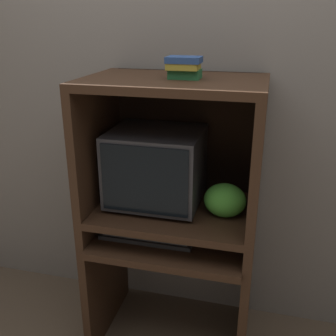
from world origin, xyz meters
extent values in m
cube|color=gray|center=(0.00, 0.61, 1.30)|extent=(6.00, 0.06, 2.60)
cube|color=#382316|center=(-0.38, 0.27, 0.33)|extent=(0.04, 0.55, 0.65)
cube|color=#382316|center=(0.38, 0.27, 0.33)|extent=(0.04, 0.55, 0.65)
cube|color=#382316|center=(0.00, 0.18, 0.63)|extent=(0.72, 0.40, 0.04)
cube|color=#382316|center=(-0.38, 0.27, 0.72)|extent=(0.04, 0.55, 0.14)
cube|color=#382316|center=(0.38, 0.27, 0.72)|extent=(0.04, 0.55, 0.14)
cube|color=#382316|center=(0.00, 0.27, 0.77)|extent=(0.72, 0.55, 0.04)
cube|color=#382316|center=(-0.38, 0.27, 1.10)|extent=(0.04, 0.55, 0.62)
cube|color=#382316|center=(0.38, 0.27, 1.10)|extent=(0.04, 0.55, 0.62)
cube|color=#382316|center=(0.00, 0.27, 1.40)|extent=(0.72, 0.55, 0.04)
cube|color=black|center=(0.00, 0.54, 1.10)|extent=(0.72, 0.01, 0.62)
cylinder|color=#333338|center=(-0.09, 0.30, 0.80)|extent=(0.21, 0.21, 0.02)
cube|color=#333338|center=(-0.09, 0.30, 0.99)|extent=(0.43, 0.38, 0.35)
cube|color=black|center=(-0.09, 0.11, 0.99)|extent=(0.40, 0.01, 0.32)
cube|color=#2D2D30|center=(-0.11, 0.17, 0.66)|extent=(0.46, 0.13, 0.02)
cube|color=#474749|center=(-0.11, 0.17, 0.68)|extent=(0.42, 0.10, 0.01)
ellipsoid|color=#28282B|center=(0.20, 0.19, 0.67)|extent=(0.08, 0.05, 0.03)
ellipsoid|color=green|center=(0.25, 0.24, 0.87)|extent=(0.20, 0.15, 0.16)
cube|color=#236638|center=(0.05, 0.27, 1.43)|extent=(0.13, 0.10, 0.04)
cube|color=gold|center=(0.04, 0.25, 1.47)|extent=(0.13, 0.10, 0.03)
cube|color=navy|center=(0.05, 0.25, 1.49)|extent=(0.14, 0.11, 0.03)
camera|label=1|loc=(0.41, -1.41, 1.66)|focal=42.00mm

